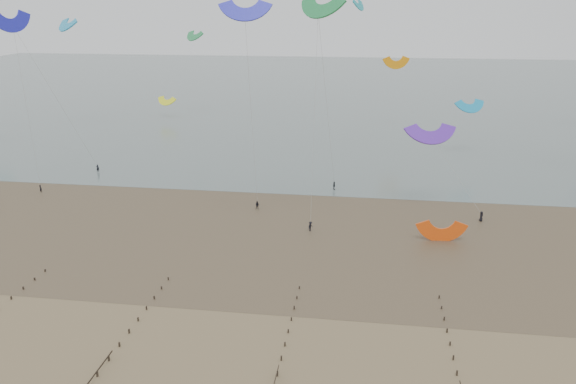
{
  "coord_description": "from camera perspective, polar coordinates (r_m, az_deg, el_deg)",
  "views": [
    {
      "loc": [
        11.74,
        -53.62,
        35.8
      ],
      "look_at": [
        0.22,
        28.0,
        8.0
      ],
      "focal_mm": 35.0,
      "sensor_mm": 36.0,
      "label": 1
    }
  ],
  "objects": [
    {
      "name": "ground",
      "position": [
        65.53,
        -3.74,
        -14.52
      ],
      "size": [
        500.0,
        500.0,
        0.0
      ],
      "primitive_type": "plane",
      "color": "brown",
      "rests_on": "ground"
    },
    {
      "name": "kitesurfer_lead",
      "position": [
        122.07,
        -23.84,
        0.33
      ],
      "size": [
        0.66,
        0.54,
        1.55
      ],
      "primitive_type": "imported",
      "rotation": [
        0.0,
        0.0,
        2.8
      ],
      "color": "black",
      "rests_on": "ground"
    },
    {
      "name": "grounded_kite",
      "position": [
        92.59,
        15.23,
        -4.8
      ],
      "size": [
        7.01,
        5.64,
        3.68
      ],
      "primitive_type": null,
      "rotation": [
        1.54,
        0.0,
        0.06
      ],
      "color": "#F9500F",
      "rests_on": "ground"
    },
    {
      "name": "kitesurfers",
      "position": [
        105.28,
        12.24,
        -1.19
      ],
      "size": [
        134.8,
        28.31,
        1.8
      ],
      "color": "black",
      "rests_on": "ground"
    },
    {
      "name": "sea_and_shore",
      "position": [
        96.32,
        -2.0,
        -3.19
      ],
      "size": [
        500.0,
        665.0,
        0.03
      ],
      "color": "#475654",
      "rests_on": "ground"
    },
    {
      "name": "kites_airborne",
      "position": [
        139.42,
        1.34,
        13.3
      ],
      "size": [
        224.7,
        111.7,
        45.32
      ],
      "color": "#119CA8",
      "rests_on": "ground"
    }
  ]
}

